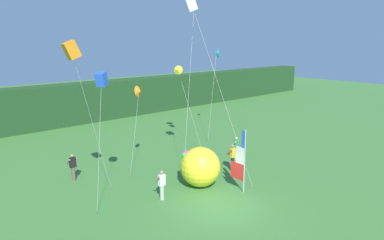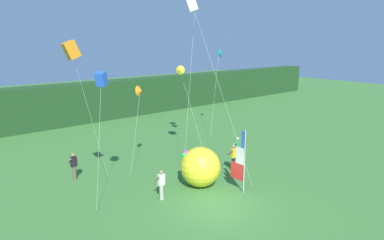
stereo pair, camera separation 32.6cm
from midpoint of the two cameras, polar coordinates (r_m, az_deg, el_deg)
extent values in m
plane|color=#3D7533|center=(18.07, 5.12, -14.35)|extent=(120.00, 120.00, 0.00)
cube|color=#1E421E|center=(36.40, -21.07, 2.28)|extent=(80.00, 2.40, 4.08)
cylinder|color=#B7B7BC|center=(19.14, 9.21, -6.96)|extent=(0.06, 0.06, 3.62)
cube|color=red|center=(19.69, 8.00, -8.43)|extent=(0.02, 0.97, 0.96)
cube|color=white|center=(19.25, 8.50, -5.90)|extent=(0.02, 0.60, 0.96)
cube|color=blue|center=(18.84, 9.01, -3.26)|extent=(0.02, 0.23, 0.96)
cylinder|color=#B7B2A3|center=(18.76, -4.59, -11.89)|extent=(0.22, 0.22, 0.81)
cube|color=white|center=(18.47, -4.63, -9.89)|extent=(0.36, 0.20, 0.61)
sphere|color=#A37556|center=(18.31, -4.66, -8.66)|extent=(0.20, 0.20, 0.20)
cylinder|color=#A37556|center=(18.37, -5.34, -9.77)|extent=(0.09, 0.48, 0.42)
cylinder|color=#A37556|center=(18.61, -4.06, -9.76)|extent=(0.09, 0.14, 0.56)
cylinder|color=black|center=(22.60, 7.29, -7.34)|extent=(0.22, 0.22, 0.94)
cube|color=yellow|center=(22.34, 7.35, -5.46)|extent=(0.36, 0.20, 0.63)
sphere|color=#A37556|center=(22.20, 7.38, -4.39)|extent=(0.20, 0.20, 0.20)
cylinder|color=#A37556|center=(22.19, 6.84, -5.33)|extent=(0.09, 0.48, 0.42)
cylinder|color=#A37556|center=(22.51, 7.74, -5.35)|extent=(0.09, 0.14, 0.56)
cylinder|color=brown|center=(22.26, -18.56, -8.38)|extent=(0.22, 0.22, 0.85)
cube|color=black|center=(22.01, -18.70, -6.60)|extent=(0.36, 0.20, 0.62)
sphere|color=#A37556|center=(21.88, -18.78, -5.54)|extent=(0.20, 0.20, 0.20)
cylinder|color=#A37556|center=(21.96, -19.34, -6.46)|extent=(0.09, 0.48, 0.42)
cylinder|color=#A37556|center=(22.10, -18.15, -6.52)|extent=(0.09, 0.14, 0.56)
cylinder|color=#B7B2A3|center=(24.78, 7.92, -5.53)|extent=(0.22, 0.22, 0.91)
cube|color=#2D8E4C|center=(24.57, 7.97, -3.94)|extent=(0.36, 0.20, 0.52)
sphere|color=beige|center=(24.46, 8.00, -3.09)|extent=(0.20, 0.20, 0.20)
cylinder|color=beige|center=(24.43, 7.50, -3.94)|extent=(0.09, 0.48, 0.42)
cylinder|color=beige|center=(24.75, 8.31, -3.97)|extent=(0.09, 0.14, 0.56)
sphere|color=yellow|center=(20.03, 1.89, -7.81)|extent=(2.35, 2.35, 2.35)
sphere|color=green|center=(19.80, -0.79, -5.84)|extent=(0.33, 0.33, 0.33)
sphere|color=#DB33A8|center=(19.83, -0.54, -5.52)|extent=(0.33, 0.33, 0.33)
sphere|color=#DB33A8|center=(19.97, -0.75, -5.70)|extent=(0.33, 0.33, 0.33)
cylinder|color=brown|center=(26.48, 2.32, -5.13)|extent=(0.03, 0.03, 0.08)
cylinder|color=silver|center=(27.10, 0.27, 1.76)|extent=(0.42, 3.43, 5.99)
cone|color=yellow|center=(28.12, -1.68, 8.33)|extent=(0.72, 0.80, 0.76)
cylinder|color=brown|center=(29.21, 3.32, -3.39)|extent=(0.03, 0.03, 0.08)
cylinder|color=silver|center=(29.97, 4.08, 4.02)|extent=(2.69, 1.83, 7.22)
cone|color=#23B2C6|center=(31.20, 4.81, 11.03)|extent=(0.69, 0.84, 0.82)
cylinder|color=brown|center=(20.39, 10.62, -11.09)|extent=(0.03, 0.03, 0.08)
cylinder|color=silver|center=(19.43, 5.71, 3.59)|extent=(1.68, 3.50, 10.27)
cube|color=white|center=(19.96, 0.52, 18.69)|extent=(0.84, 0.82, 0.84)
cylinder|color=brown|center=(20.70, -1.04, -10.47)|extent=(0.03, 0.03, 0.08)
cylinder|color=silver|center=(20.52, 0.04, 5.37)|extent=(2.36, 1.60, 11.12)
cylinder|color=brown|center=(20.57, -12.78, -10.97)|extent=(0.03, 0.03, 0.08)
cylinder|color=silver|center=(18.46, -15.57, -1.09)|extent=(2.12, 1.00, 7.89)
cube|color=orange|center=(17.09, -18.95, 10.97)|extent=(0.81, 0.57, 0.92)
cylinder|color=brown|center=(18.11, -15.12, -14.58)|extent=(0.03, 0.03, 0.08)
cylinder|color=silver|center=(17.43, -14.74, -4.27)|extent=(1.05, 0.78, 6.49)
cube|color=blue|center=(17.34, -14.37, 6.63)|extent=(0.74, 0.70, 0.75)
cylinder|color=brown|center=(21.94, -9.74, -9.27)|extent=(0.03, 0.03, 0.08)
cylinder|color=silver|center=(21.64, -8.98, -2.32)|extent=(1.25, 0.60, 5.25)
cone|color=orange|center=(21.67, -8.23, 4.82)|extent=(0.77, 0.63, 0.72)
camera|label=1|loc=(0.16, -89.51, 0.11)|focal=32.04mm
camera|label=2|loc=(0.16, 90.49, -0.11)|focal=32.04mm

